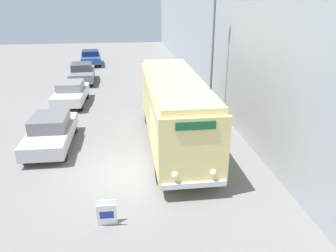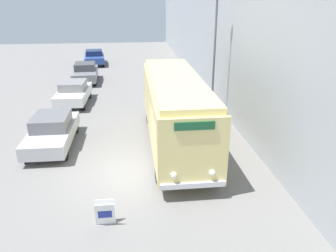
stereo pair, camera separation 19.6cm
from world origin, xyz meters
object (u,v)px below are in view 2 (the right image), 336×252
parked_car_mid (74,92)px  parked_car_far (85,73)px  sign_board (105,214)px  parked_car_distant (94,57)px  parked_car_near (52,131)px  streetlamp (215,37)px  vintage_bus (175,108)px

parked_car_mid → parked_car_far: 5.93m
sign_board → parked_car_mid: size_ratio=0.20×
parked_car_mid → parked_car_distant: 13.38m
parked_car_distant → parked_car_near: bearing=-96.1°
sign_board → streetlamp: streetlamp is taller
sign_board → parked_car_distant: bearing=96.0°
streetlamp → parked_car_near: size_ratio=1.63×
vintage_bus → parked_car_distant: size_ratio=2.21×
streetlamp → parked_car_far: bearing=130.8°
vintage_bus → parked_car_near: vintage_bus is taller
parked_car_mid → parked_car_distant: (0.12, 13.38, -0.01)m
parked_car_far → parked_car_distant: bearing=87.2°
sign_board → parked_car_mid: parked_car_mid is taller
parked_car_distant → sign_board: bearing=-89.8°
streetlamp → parked_car_mid: bearing=156.0°
parked_car_mid → parked_car_far: (0.07, 5.93, 0.02)m
streetlamp → parked_car_far: size_ratio=1.72×
sign_board → streetlamp: bearing=58.4°
parked_car_near → parked_car_mid: bearing=90.4°
sign_board → parked_car_mid: bearing=102.5°
parked_car_near → parked_car_distant: 19.99m
vintage_bus → parked_car_far: 14.38m
parked_car_mid → parked_car_distant: bearing=91.8°
streetlamp → parked_car_distant: 19.44m
vintage_bus → streetlamp: bearing=52.8°
vintage_bus → parked_car_mid: (-5.82, 7.21, -1.11)m
vintage_bus → sign_board: 6.53m
sign_board → parked_car_near: parked_car_near is taller
sign_board → parked_car_distant: (-2.74, 26.22, 0.36)m
streetlamp → parked_car_near: (-8.44, -2.86, -3.92)m
streetlamp → parked_car_mid: (-8.44, 3.75, -3.91)m
sign_board → vintage_bus: bearing=62.3°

